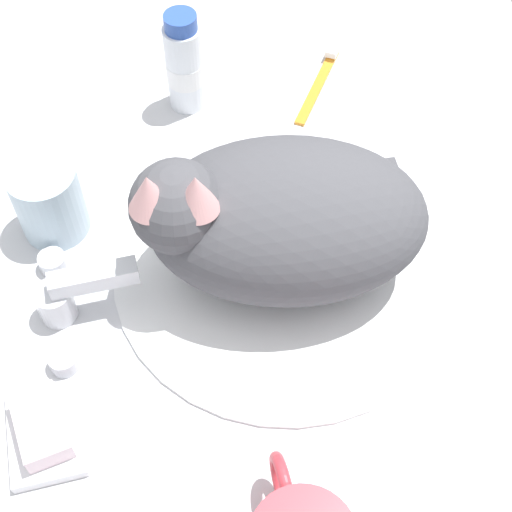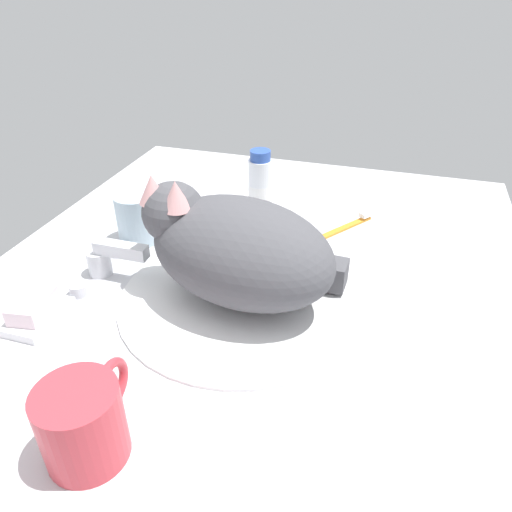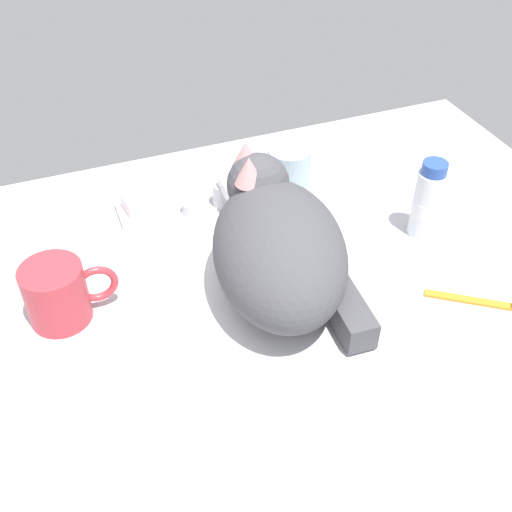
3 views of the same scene
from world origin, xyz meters
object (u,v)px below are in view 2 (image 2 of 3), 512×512
object	(u,v)px
toothpaste_bottle	(260,186)
soap_bar	(32,305)
coffee_mug	(84,422)
faucet	(106,260)
toothbrush	(347,225)
rinse_cup	(138,218)
cat	(235,247)

from	to	relation	value
toothpaste_bottle	soap_bar	bearing A→B (deg)	152.21
coffee_mug	faucet	bearing A→B (deg)	28.33
soap_bar	toothpaste_bottle	size ratio (longest dim) A/B	0.53
coffee_mug	toothpaste_bottle	world-z (taller)	toothpaste_bottle
coffee_mug	soap_bar	distance (cm)	24.37
coffee_mug	toothbrush	xyz separation A→B (cm)	(53.47, -18.03, -3.69)
toothpaste_bottle	toothbrush	bearing A→B (deg)	-91.84
toothpaste_bottle	toothbrush	distance (cm)	17.26
coffee_mug	rinse_cup	size ratio (longest dim) A/B	1.44
faucet	rinse_cup	distance (cm)	11.13
coffee_mug	toothpaste_bottle	bearing A→B (deg)	-1.71
cat	coffee_mug	world-z (taller)	cat
coffee_mug	rinse_cup	distance (cm)	41.94
rinse_cup	toothbrush	xyz separation A→B (cm)	(14.49, -33.51, -3.68)
rinse_cup	soap_bar	bearing A→B (deg)	172.38
faucet	toothbrush	world-z (taller)	faucet
faucet	rinse_cup	size ratio (longest dim) A/B	1.69
toothbrush	coffee_mug	bearing A→B (deg)	161.37
cat	toothbrush	xyz separation A→B (cm)	(25.20, -12.48, -7.76)
cat	soap_bar	size ratio (longest dim) A/B	4.47
faucet	cat	world-z (taller)	cat
rinse_cup	soap_bar	size ratio (longest dim) A/B	1.25
cat	toothpaste_bottle	bearing A→B (deg)	8.71
cat	rinse_cup	bearing A→B (deg)	63.02
toothpaste_bottle	coffee_mug	bearing A→B (deg)	178.29
soap_bar	coffee_mug	bearing A→B (deg)	-130.02
coffee_mug	soap_bar	bearing A→B (deg)	49.98
rinse_cup	cat	bearing A→B (deg)	-116.98
faucet	rinse_cup	bearing A→B (deg)	2.10
cat	toothbrush	world-z (taller)	cat
faucet	toothpaste_bottle	xyz separation A→B (cm)	(26.02, -16.69, 3.25)
soap_bar	toothpaste_bottle	world-z (taller)	toothpaste_bottle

